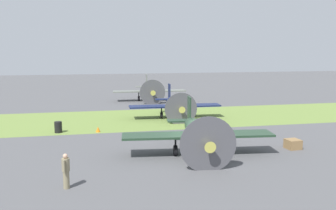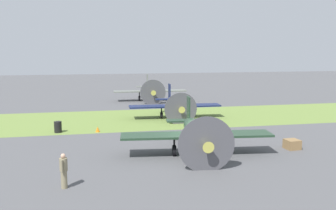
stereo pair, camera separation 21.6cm
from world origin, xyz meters
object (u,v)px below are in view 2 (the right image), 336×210
Objects in this scene: airplane_lead at (196,132)px; airplane_trail at (150,90)px; airplane_wingman at (175,104)px; supply_crate at (292,144)px; fuel_drum at (58,127)px; runway_marker_cone at (98,129)px; ground_crew_chief at (64,170)px.

airplane_trail is at bearing -86.08° from airplane_lead.
airplane_wingman is at bearing -90.37° from airplane_lead.
supply_crate is at bearing 104.97° from airplane_trail.
airplane_wingman is (-1.44, -12.56, -0.10)m from airplane_lead.
fuel_drum is 1.00× the size of supply_crate.
fuel_drum is at bearing -27.71° from supply_crate.
fuel_drum is (9.24, -8.12, -0.99)m from airplane_lead.
airplane_trail reaches higher than runway_marker_cone.
airplane_lead is 9.87m from runway_marker_cone.
runway_marker_cone is at bearing -45.31° from airplane_lead.
airplane_wingman is 9.98× the size of supply_crate.
fuel_drum is (10.22, 17.08, -0.97)m from airplane_trail.
runway_marker_cone is (12.77, -7.90, -0.10)m from supply_crate.
airplane_lead is at bearing 138.70° from fuel_drum.
fuel_drum is 2.05× the size of runway_marker_cone.
fuel_drum is 17.97m from supply_crate.
airplane_lead is at bearing -2.07° from supply_crate.
ground_crew_chief is at bearing 63.56° from airplane_wingman.
ground_crew_chief is (9.32, 16.98, -0.43)m from airplane_wingman.
supply_crate reaches higher than runway_marker_cone.
supply_crate is (-5.69, 25.44, -1.10)m from airplane_trail.
airplane_wingman is 0.94× the size of airplane_trail.
supply_crate is (-6.67, 0.24, -1.12)m from airplane_lead.
supply_crate is (-14.55, -4.18, -0.59)m from ground_crew_chief.
airplane_trail is 5.51× the size of ground_crew_chief.
fuel_drum reaches higher than runway_marker_cone.
airplane_trail is at bearing -85.62° from airplane_wingman.
supply_crate is 2.05× the size of runway_marker_cone.
airplane_wingman is 20.41× the size of runway_marker_cone.
ground_crew_chief is at bearing 16.03° from supply_crate.
airplane_wingman is at bearing 164.37° from ground_crew_chief.
airplane_lead is 5.61× the size of ground_crew_chief.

